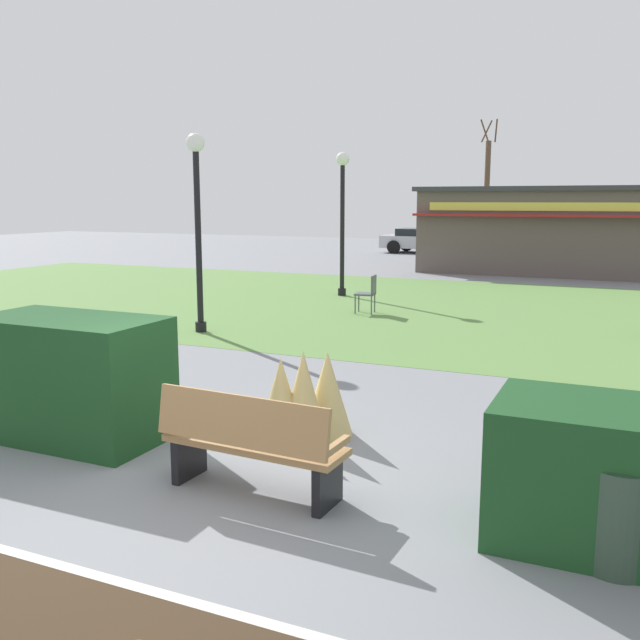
{
  "coord_description": "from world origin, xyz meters",
  "views": [
    {
      "loc": [
        3.46,
        -5.02,
        2.6
      ],
      "look_at": [
        0.21,
        2.23,
        1.22
      ],
      "focal_mm": 38.9,
      "sensor_mm": 36.0,
      "label": 1
    }
  ],
  "objects_px": {
    "cafe_chair_east": "(369,291)",
    "parked_car_west_slot": "(425,240)",
    "food_kiosk": "(564,229)",
    "lamppost_far": "(342,206)",
    "trash_bin": "(619,516)",
    "lamppost_mid": "(197,208)",
    "tree_left_bg": "(487,193)",
    "park_bench": "(250,443)",
    "parked_car_center_slot": "(531,243)"
  },
  "relations": [
    {
      "from": "trash_bin",
      "to": "tree_left_bg",
      "type": "height_order",
      "value": "tree_left_bg"
    },
    {
      "from": "tree_left_bg",
      "to": "food_kiosk",
      "type": "bearing_deg",
      "value": -64.65
    },
    {
      "from": "trash_bin",
      "to": "lamppost_far",
      "type": "bearing_deg",
      "value": 120.24
    },
    {
      "from": "trash_bin",
      "to": "parked_car_west_slot",
      "type": "bearing_deg",
      "value": 108.32
    },
    {
      "from": "park_bench",
      "to": "lamppost_far",
      "type": "xyz_separation_m",
      "value": [
        -4.23,
        12.41,
        1.96
      ]
    },
    {
      "from": "food_kiosk",
      "to": "tree_left_bg",
      "type": "distance_m",
      "value": 11.26
    },
    {
      "from": "parked_car_west_slot",
      "to": "lamppost_mid",
      "type": "bearing_deg",
      "value": -85.82
    },
    {
      "from": "trash_bin",
      "to": "tree_left_bg",
      "type": "xyz_separation_m",
      "value": [
        -7.1,
        31.75,
        2.57
      ]
    },
    {
      "from": "food_kiosk",
      "to": "parked_car_west_slot",
      "type": "xyz_separation_m",
      "value": [
        -7.07,
        6.69,
        -0.89
      ]
    },
    {
      "from": "park_bench",
      "to": "lamppost_far",
      "type": "distance_m",
      "value": 13.26
    },
    {
      "from": "lamppost_far",
      "to": "trash_bin",
      "type": "bearing_deg",
      "value": -59.76
    },
    {
      "from": "lamppost_mid",
      "to": "food_kiosk",
      "type": "height_order",
      "value": "lamppost_mid"
    },
    {
      "from": "park_bench",
      "to": "trash_bin",
      "type": "relative_size",
      "value": 2.25
    },
    {
      "from": "food_kiosk",
      "to": "trash_bin",
      "type": "bearing_deg",
      "value": -83.89
    },
    {
      "from": "parked_car_center_slot",
      "to": "tree_left_bg",
      "type": "height_order",
      "value": "tree_left_bg"
    },
    {
      "from": "lamppost_mid",
      "to": "parked_car_west_slot",
      "type": "xyz_separation_m",
      "value": [
        -1.61,
        22.0,
        -1.8
      ]
    },
    {
      "from": "lamppost_far",
      "to": "park_bench",
      "type": "bearing_deg",
      "value": -71.17
    },
    {
      "from": "park_bench",
      "to": "parked_car_west_slot",
      "type": "distance_m",
      "value": 29.07
    },
    {
      "from": "cafe_chair_east",
      "to": "lamppost_mid",
      "type": "bearing_deg",
      "value": -123.0
    },
    {
      "from": "lamppost_mid",
      "to": "cafe_chair_east",
      "type": "height_order",
      "value": "lamppost_mid"
    },
    {
      "from": "cafe_chair_east",
      "to": "parked_car_west_slot",
      "type": "height_order",
      "value": "parked_car_west_slot"
    },
    {
      "from": "food_kiosk",
      "to": "tree_left_bg",
      "type": "xyz_separation_m",
      "value": [
        -4.78,
        10.09,
        1.42
      ]
    },
    {
      "from": "parked_car_center_slot",
      "to": "cafe_chair_east",
      "type": "bearing_deg",
      "value": -93.63
    },
    {
      "from": "lamppost_mid",
      "to": "lamppost_far",
      "type": "height_order",
      "value": "same"
    },
    {
      "from": "food_kiosk",
      "to": "parked_car_center_slot",
      "type": "xyz_separation_m",
      "value": [
        -2.01,
        6.69,
        -0.89
      ]
    },
    {
      "from": "food_kiosk",
      "to": "cafe_chair_east",
      "type": "distance_m",
      "value": 12.28
    },
    {
      "from": "food_kiosk",
      "to": "parked_car_west_slot",
      "type": "height_order",
      "value": "food_kiosk"
    },
    {
      "from": "lamppost_mid",
      "to": "cafe_chair_east",
      "type": "xyz_separation_m",
      "value": [
        2.27,
        3.5,
        -1.91
      ]
    },
    {
      "from": "park_bench",
      "to": "parked_car_center_slot",
      "type": "bearing_deg",
      "value": 92.69
    },
    {
      "from": "park_bench",
      "to": "lamppost_far",
      "type": "bearing_deg",
      "value": 108.83
    },
    {
      "from": "parked_car_center_slot",
      "to": "tree_left_bg",
      "type": "relative_size",
      "value": 0.65
    },
    {
      "from": "parked_car_center_slot",
      "to": "food_kiosk",
      "type": "bearing_deg",
      "value": -73.24
    },
    {
      "from": "lamppost_far",
      "to": "parked_car_west_slot",
      "type": "height_order",
      "value": "lamppost_far"
    },
    {
      "from": "trash_bin",
      "to": "food_kiosk",
      "type": "height_order",
      "value": "food_kiosk"
    },
    {
      "from": "cafe_chair_east",
      "to": "tree_left_bg",
      "type": "height_order",
      "value": "tree_left_bg"
    },
    {
      "from": "food_kiosk",
      "to": "tree_left_bg",
      "type": "relative_size",
      "value": 1.5
    },
    {
      "from": "trash_bin",
      "to": "cafe_chair_east",
      "type": "xyz_separation_m",
      "value": [
        -5.5,
        9.84,
        0.14
      ]
    },
    {
      "from": "park_bench",
      "to": "lamppost_mid",
      "type": "height_order",
      "value": "lamppost_mid"
    },
    {
      "from": "lamppost_far",
      "to": "tree_left_bg",
      "type": "xyz_separation_m",
      "value": [
        0.13,
        19.35,
        0.51
      ]
    },
    {
      "from": "parked_car_west_slot",
      "to": "parked_car_center_slot",
      "type": "relative_size",
      "value": 1.0
    },
    {
      "from": "lamppost_mid",
      "to": "tree_left_bg",
      "type": "xyz_separation_m",
      "value": [
        0.68,
        25.41,
        0.51
      ]
    },
    {
      "from": "food_kiosk",
      "to": "parked_car_center_slot",
      "type": "distance_m",
      "value": 7.04
    },
    {
      "from": "cafe_chair_east",
      "to": "trash_bin",
      "type": "bearing_deg",
      "value": -60.78
    },
    {
      "from": "lamppost_mid",
      "to": "parked_car_west_slot",
      "type": "height_order",
      "value": "lamppost_mid"
    },
    {
      "from": "lamppost_mid",
      "to": "food_kiosk",
      "type": "bearing_deg",
      "value": 70.38
    },
    {
      "from": "lamppost_far",
      "to": "food_kiosk",
      "type": "relative_size",
      "value": 0.39
    },
    {
      "from": "food_kiosk",
      "to": "cafe_chair_east",
      "type": "xyz_separation_m",
      "value": [
        -3.19,
        -11.82,
        -1.01
      ]
    },
    {
      "from": "food_kiosk",
      "to": "cafe_chair_east",
      "type": "height_order",
      "value": "food_kiosk"
    },
    {
      "from": "cafe_chair_east",
      "to": "parked_car_west_slot",
      "type": "distance_m",
      "value": 18.91
    },
    {
      "from": "tree_left_bg",
      "to": "lamppost_far",
      "type": "bearing_deg",
      "value": -90.38
    }
  ]
}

